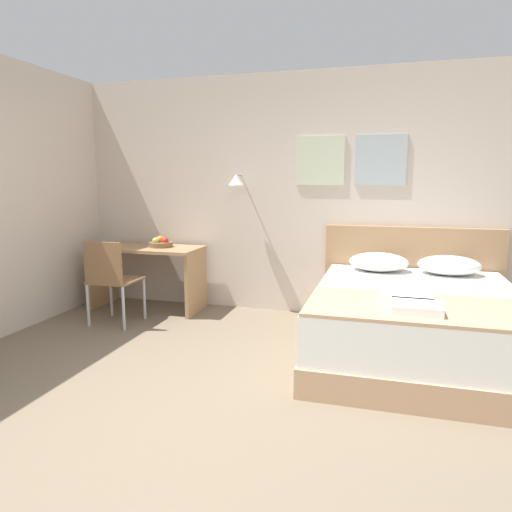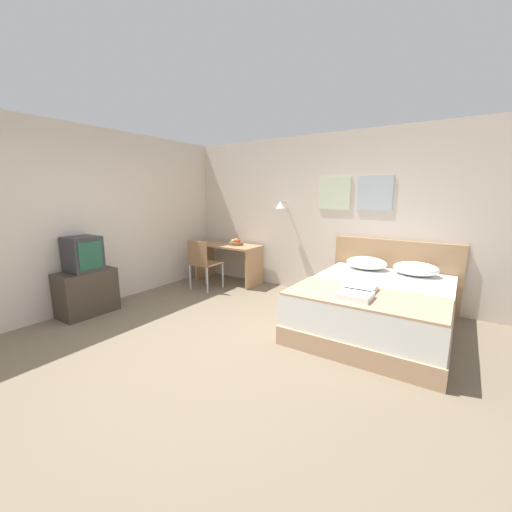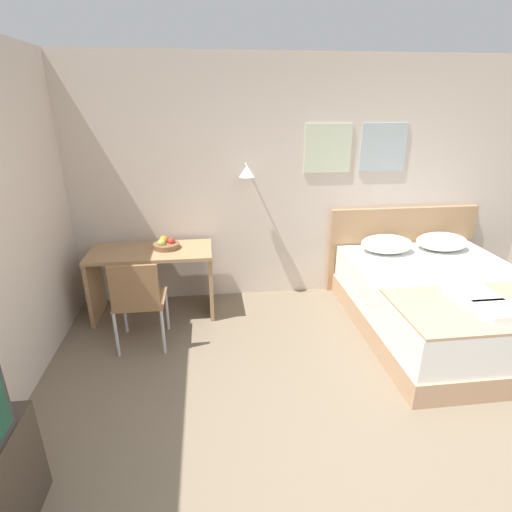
% 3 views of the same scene
% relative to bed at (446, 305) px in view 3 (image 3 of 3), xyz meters
% --- Properties ---
extents(ground_plane, '(24.00, 24.00, 0.00)m').
position_rel_bed_xyz_m(ground_plane, '(-1.34, -1.68, -0.29)').
color(ground_plane, '#756651').
extents(wall_back, '(5.68, 0.31, 2.65)m').
position_rel_bed_xyz_m(wall_back, '(-1.33, 1.12, 1.04)').
color(wall_back, beige).
rests_on(wall_back, ground_plane).
extents(bed, '(1.68, 2.05, 0.59)m').
position_rel_bed_xyz_m(bed, '(0.00, 0.00, 0.00)').
color(bed, tan).
rests_on(bed, ground_plane).
extents(headboard, '(1.80, 0.06, 1.01)m').
position_rel_bed_xyz_m(headboard, '(0.00, 1.06, 0.21)').
color(headboard, '#A87F56').
rests_on(headboard, ground_plane).
extents(pillow_left, '(0.58, 0.43, 0.18)m').
position_rel_bed_xyz_m(pillow_left, '(-0.33, 0.76, 0.39)').
color(pillow_left, white).
rests_on(pillow_left, bed).
extents(pillow_right, '(0.58, 0.43, 0.18)m').
position_rel_bed_xyz_m(pillow_right, '(0.33, 0.76, 0.39)').
color(pillow_right, white).
rests_on(pillow_right, bed).
extents(throw_blanket, '(1.63, 0.82, 0.02)m').
position_rel_bed_xyz_m(throw_blanket, '(0.00, -0.60, 0.31)').
color(throw_blanket, tan).
rests_on(throw_blanket, bed).
extents(folded_towel_near_foot, '(0.35, 0.35, 0.06)m').
position_rel_bed_xyz_m(folded_towel_near_foot, '(-0.10, -0.45, 0.35)').
color(folded_towel_near_foot, white).
rests_on(folded_towel_near_foot, throw_blanket).
extents(folded_towel_mid_bed, '(0.33, 0.29, 0.06)m').
position_rel_bed_xyz_m(folded_towel_mid_bed, '(-0.05, -0.74, 0.35)').
color(folded_towel_mid_bed, white).
rests_on(folded_towel_mid_bed, throw_blanket).
extents(desk, '(1.26, 0.59, 0.74)m').
position_rel_bed_xyz_m(desk, '(-2.92, 0.73, 0.23)').
color(desk, '#A87F56').
rests_on(desk, ground_plane).
extents(desk_chair, '(0.45, 0.45, 0.89)m').
position_rel_bed_xyz_m(desk_chair, '(-2.97, 0.06, 0.24)').
color(desk_chair, '#8E6642').
rests_on(desk_chair, ground_plane).
extents(fruit_bowl, '(0.27, 0.27, 0.12)m').
position_rel_bed_xyz_m(fruit_bowl, '(-2.76, 0.77, 0.48)').
color(fruit_bowl, brown).
rests_on(fruit_bowl, desk).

